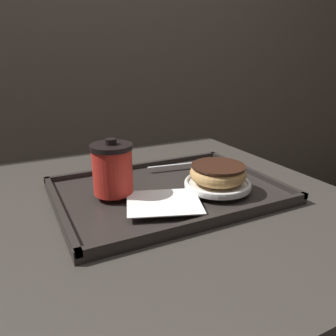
{
  "coord_description": "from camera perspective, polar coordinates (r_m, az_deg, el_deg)",
  "views": [
    {
      "loc": [
        -0.31,
        -0.61,
        1.02
      ],
      "look_at": [
        0.0,
        0.01,
        0.78
      ],
      "focal_mm": 35.0,
      "sensor_mm": 36.0,
      "label": 1
    }
  ],
  "objects": [
    {
      "name": "donut_chocolate_glazed",
      "position": [
        0.73,
        8.69,
        -0.83
      ],
      "size": [
        0.12,
        0.12,
        0.04
      ],
      "color": "tan",
      "rests_on": "plate_with_chocolate_donut"
    },
    {
      "name": "coffee_cup_front",
      "position": [
        0.69,
        -9.65,
        -0.09
      ],
      "size": [
        0.09,
        0.09,
        0.12
      ],
      "color": "red",
      "rests_on": "serving_tray"
    },
    {
      "name": "wall_behind",
      "position": [
        1.74,
        -18.02,
        24.08
      ],
      "size": [
        8.0,
        0.05,
        2.4
      ],
      "color": "brown",
      "rests_on": "ground_plane"
    },
    {
      "name": "serving_tray",
      "position": [
        0.75,
        0.0,
        -4.13
      ],
      "size": [
        0.49,
        0.36,
        0.02
      ],
      "color": "#282321",
      "rests_on": "cafe_table"
    },
    {
      "name": "cafe_table",
      "position": [
        0.83,
        0.09,
        -16.1
      ],
      "size": [
        0.77,
        0.85,
        0.72
      ],
      "color": "#38332D",
      "rests_on": "ground_plane"
    },
    {
      "name": "napkin_paper",
      "position": [
        0.65,
        -0.76,
        -5.94
      ],
      "size": [
        0.18,
        0.17,
        0.0
      ],
      "rotation": [
        0.0,
        0.0,
        -0.35
      ],
      "color": "white",
      "rests_on": "serving_tray"
    },
    {
      "name": "plate_with_chocolate_donut",
      "position": [
        0.73,
        8.59,
        -2.72
      ],
      "size": [
        0.15,
        0.15,
        0.01
      ],
      "color": "white",
      "rests_on": "serving_tray"
    },
    {
      "name": "spoon",
      "position": [
        0.88,
        4.24,
        0.96
      ],
      "size": [
        0.17,
        0.04,
        0.01
      ],
      "rotation": [
        0.0,
        0.0,
        6.14
      ],
      "color": "silver",
      "rests_on": "serving_tray"
    }
  ]
}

